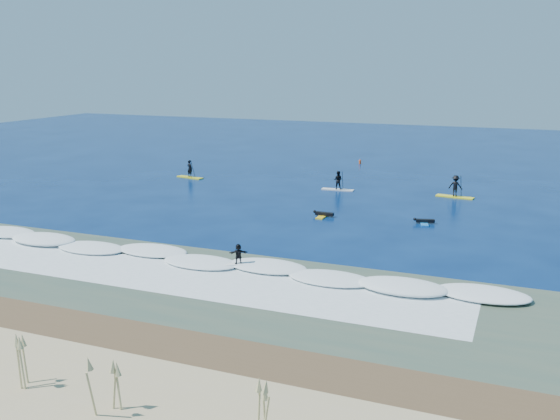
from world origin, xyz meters
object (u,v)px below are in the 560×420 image
at_px(sup_paddler_center, 338,182).
at_px(sup_paddler_right, 455,187).
at_px(prone_paddler_far, 424,222).
at_px(marker_buoy, 360,162).
at_px(sup_paddler_left, 190,171).
at_px(wave_surfer, 238,256).
at_px(prone_paddler_near, 323,215).

relative_size(sup_paddler_center, sup_paddler_right, 0.91).
distance_m(sup_paddler_right, prone_paddler_far, 10.49).
bearing_deg(marker_buoy, sup_paddler_left, -132.32).
bearing_deg(marker_buoy, wave_surfer, -85.37).
xyz_separation_m(prone_paddler_far, marker_buoy, (-11.64, 25.59, 0.13)).
bearing_deg(sup_paddler_left, prone_paddler_far, -9.55).
relative_size(sup_paddler_left, sup_paddler_right, 0.94).
height_order(prone_paddler_near, prone_paddler_far, prone_paddler_near).
xyz_separation_m(sup_paddler_left, sup_paddler_right, (26.79, 0.32, 0.23)).
bearing_deg(sup_paddler_left, marker_buoy, 59.53).
relative_size(sup_paddler_left, prone_paddler_near, 1.49).
bearing_deg(sup_paddler_center, wave_surfer, -91.23).
height_order(sup_paddler_right, wave_surfer, sup_paddler_right).
xyz_separation_m(sup_paddler_center, wave_surfer, (1.19, -24.08, -0.04)).
distance_m(sup_paddler_left, prone_paddler_near, 21.08).
xyz_separation_m(prone_paddler_near, prone_paddler_far, (7.65, 0.71, -0.01)).
xyz_separation_m(sup_paddler_right, prone_paddler_near, (-8.69, -11.12, -0.75)).
xyz_separation_m(sup_paddler_left, wave_surfer, (17.36, -24.58, 0.07)).
height_order(sup_paddler_center, prone_paddler_near, sup_paddler_center).
height_order(prone_paddler_near, wave_surfer, wave_surfer).
height_order(sup_paddler_left, sup_paddler_center, sup_paddler_left).
bearing_deg(marker_buoy, prone_paddler_far, -65.54).
relative_size(sup_paddler_right, prone_paddler_near, 1.58).
bearing_deg(prone_paddler_near, sup_paddler_left, 60.79).
bearing_deg(marker_buoy, sup_paddler_right, -50.14).
distance_m(sup_paddler_right, prone_paddler_near, 14.13).
xyz_separation_m(sup_paddler_left, marker_buoy, (14.11, 15.50, -0.41)).
bearing_deg(wave_surfer, marker_buoy, 64.85).
relative_size(sup_paddler_left, prone_paddler_far, 1.54).
bearing_deg(sup_paddler_center, prone_paddler_near, -83.44).
height_order(sup_paddler_left, prone_paddler_far, sup_paddler_left).
relative_size(sup_paddler_center, wave_surfer, 1.71).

